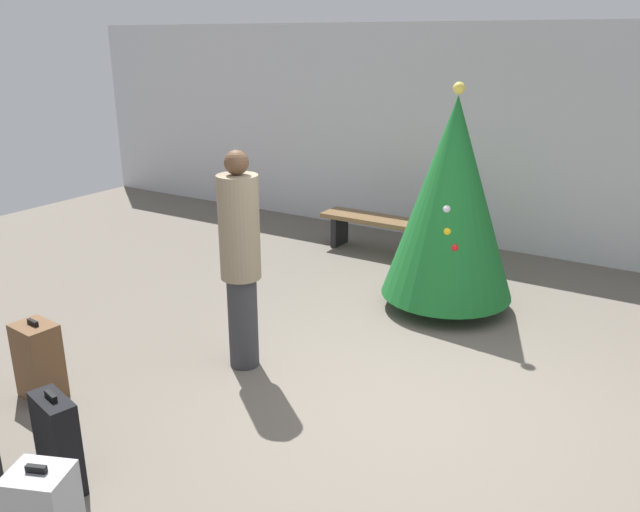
{
  "coord_description": "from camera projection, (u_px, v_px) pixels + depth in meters",
  "views": [
    {
      "loc": [
        1.78,
        -4.09,
        2.77
      ],
      "look_at": [
        -1.12,
        0.56,
        0.9
      ],
      "focal_mm": 36.23,
      "sensor_mm": 36.0,
      "label": 1
    }
  ],
  "objects": [
    {
      "name": "back_wall",
      "position": [
        558.0,
        144.0,
        8.16
      ],
      "size": [
        16.0,
        0.2,
        2.96
      ],
      "primitive_type": "cube",
      "color": "silver",
      "rests_on": "ground_plane"
    },
    {
      "name": "ground_plane",
      "position": [
        403.0,
        408.0,
        5.07
      ],
      "size": [
        16.0,
        16.0,
        0.0
      ],
      "primitive_type": "plane",
      "color": "#665E54"
    },
    {
      "name": "waiting_bench",
      "position": [
        376.0,
        226.0,
        8.64
      ],
      "size": [
        1.53,
        0.44,
        0.48
      ],
      "color": "brown",
      "rests_on": "ground_plane"
    },
    {
      "name": "suitcase_3",
      "position": [
        58.0,
        444.0,
        4.08
      ],
      "size": [
        0.4,
        0.25,
        0.69
      ],
      "color": "black",
      "rests_on": "ground_plane"
    },
    {
      "name": "holiday_tree",
      "position": [
        452.0,
        199.0,
        6.57
      ],
      "size": [
        1.37,
        1.37,
        2.35
      ],
      "color": "#4C3319",
      "rests_on": "ground_plane"
    },
    {
      "name": "traveller_1",
      "position": [
        240.0,
        256.0,
        5.42
      ],
      "size": [
        0.48,
        0.48,
        1.91
      ],
      "color": "#333338",
      "rests_on": "ground_plane"
    },
    {
      "name": "suitcase_1",
      "position": [
        39.0,
        361.0,
        5.14
      ],
      "size": [
        0.36,
        0.29,
        0.67
      ],
      "color": "brown",
      "rests_on": "ground_plane"
    }
  ]
}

